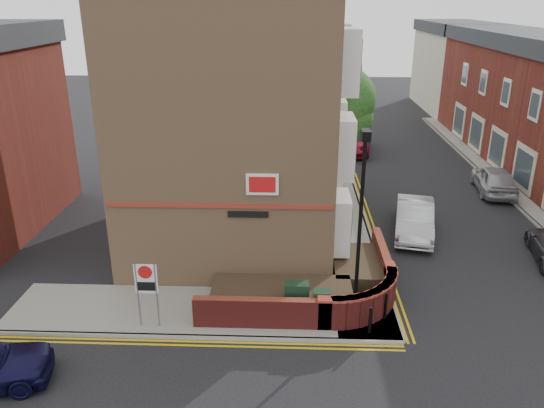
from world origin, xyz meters
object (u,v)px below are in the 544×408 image
Objects in this scene: lamppost at (360,228)px; zone_sign at (146,284)px; silver_car_near at (414,218)px; utility_cabinet_large at (297,299)px.

lamppost is 2.86× the size of zone_sign.
silver_car_near is (10.00, 7.79, -0.89)m from zone_sign.
lamppost reaches higher than zone_sign.
silver_car_near is at bearing 37.90° from zone_sign.
lamppost is 1.38× the size of silver_car_near.
zone_sign reaches higher than silver_car_near.
lamppost is 8.27m from silver_car_near.
silver_car_near is at bearing 52.80° from utility_cabinet_large.
silver_car_near is at bearing 64.36° from lamppost.
lamppost is 5.25× the size of utility_cabinet_large.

